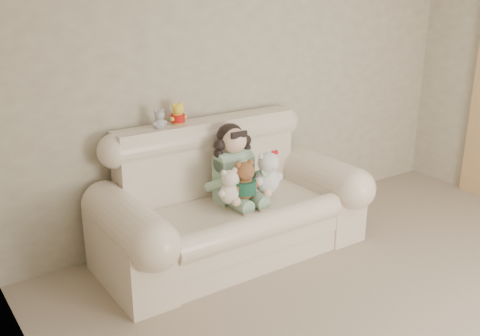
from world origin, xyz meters
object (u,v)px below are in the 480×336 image
at_px(brown_teddy, 244,177).
at_px(seated_child, 233,162).
at_px(cream_teddy, 229,183).
at_px(sofa, 233,193).
at_px(white_cat, 267,168).

bearing_deg(brown_teddy, seated_child, 83.33).
bearing_deg(brown_teddy, cream_teddy, -178.26).
relative_size(sofa, brown_teddy, 5.78).
bearing_deg(seated_child, brown_teddy, -102.29).
distance_m(seated_child, white_cat, 0.27).
xyz_separation_m(brown_teddy, white_cat, (0.22, 0.00, 0.02)).
bearing_deg(sofa, white_cat, -24.56).
distance_m(seated_child, brown_teddy, 0.21).
bearing_deg(seated_child, cream_teddy, -132.74).
xyz_separation_m(seated_child, brown_teddy, (-0.04, -0.20, -0.05)).
bearing_deg(sofa, brown_teddy, -77.69).
distance_m(sofa, brown_teddy, 0.21).
xyz_separation_m(sofa, cream_teddy, (-0.10, -0.11, 0.14)).
height_order(sofa, cream_teddy, sofa).
xyz_separation_m(brown_teddy, cream_teddy, (-0.13, 0.00, -0.02)).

